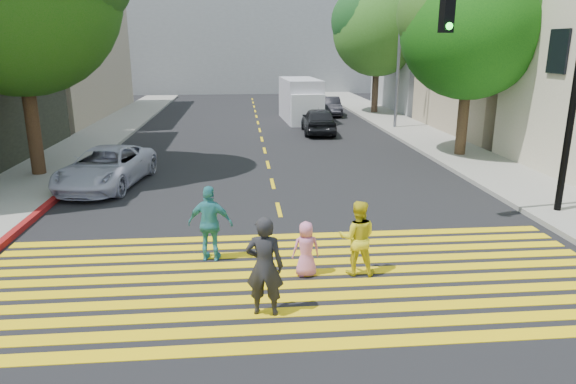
{
  "coord_description": "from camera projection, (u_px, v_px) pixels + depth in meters",
  "views": [
    {
      "loc": [
        -1.04,
        -8.45,
        4.68
      ],
      "look_at": [
        0.0,
        3.0,
        1.4
      ],
      "focal_mm": 32.0,
      "sensor_mm": 36.0,
      "label": 1
    }
  ],
  "objects": [
    {
      "name": "ground",
      "position": [
        303.0,
        309.0,
        9.47
      ],
      "size": [
        120.0,
        120.0,
        0.0
      ],
      "primitive_type": "plane",
      "color": "black"
    },
    {
      "name": "sidewalk_left",
      "position": [
        113.0,
        128.0,
        29.78
      ],
      "size": [
        3.0,
        40.0,
        0.15
      ],
      "primitive_type": "cube",
      "color": "gray",
      "rests_on": "ground"
    },
    {
      "name": "sidewalk_right",
      "position": [
        442.0,
        146.0,
        24.56
      ],
      "size": [
        3.0,
        60.0,
        0.15
      ],
      "primitive_type": "cube",
      "color": "gray",
      "rests_on": "ground"
    },
    {
      "name": "curb_red",
      "position": [
        37.0,
        214.0,
        14.59
      ],
      "size": [
        0.2,
        8.0,
        0.16
      ],
      "primitive_type": "cube",
      "color": "maroon",
      "rests_on": "ground"
    },
    {
      "name": "crosswalk",
      "position": [
        296.0,
        279.0,
        10.69
      ],
      "size": [
        13.4,
        5.3,
        0.01
      ],
      "color": "yellow",
      "rests_on": "ground"
    },
    {
      "name": "lane_line",
      "position": [
        259.0,
        126.0,
        31.02
      ],
      "size": [
        0.12,
        34.4,
        0.01
      ],
      "color": "yellow",
      "rests_on": "ground"
    },
    {
      "name": "building_left_tan",
      "position": [
        10.0,
        41.0,
        33.52
      ],
      "size": [
        12.0,
        16.0,
        10.0
      ],
      "primitive_type": "cube",
      "color": "tan",
      "rests_on": "ground"
    },
    {
      "name": "building_right_tan",
      "position": [
        538.0,
        40.0,
        27.61
      ],
      "size": [
        10.0,
        10.0,
        10.0
      ],
      "primitive_type": "cube",
      "color": "tan",
      "rests_on": "ground"
    },
    {
      "name": "building_right_grey",
      "position": [
        456.0,
        41.0,
        38.14
      ],
      "size": [
        10.0,
        10.0,
        10.0
      ],
      "primitive_type": "cube",
      "color": "gray",
      "rests_on": "ground"
    },
    {
      "name": "backdrop_block",
      "position": [
        249.0,
        33.0,
        53.79
      ],
      "size": [
        30.0,
        8.0,
        12.0
      ],
      "primitive_type": "cube",
      "color": "gray",
      "rests_on": "ground"
    },
    {
      "name": "tree_right_near",
      "position": [
        474.0,
        21.0,
        20.86
      ],
      "size": [
        7.76,
        7.52,
        8.37
      ],
      "rotation": [
        0.0,
        0.0,
        -0.39
      ],
      "color": "black",
      "rests_on": "ground"
    },
    {
      "name": "tree_right_far",
      "position": [
        379.0,
        25.0,
        34.91
      ],
      "size": [
        7.08,
        6.54,
        8.94
      ],
      "rotation": [
        0.0,
        0.0,
        -0.06
      ],
      "color": "#38271F",
      "rests_on": "ground"
    },
    {
      "name": "pedestrian_man",
      "position": [
        265.0,
        266.0,
        9.06
      ],
      "size": [
        0.75,
        0.56,
        1.86
      ],
      "primitive_type": "imported",
      "rotation": [
        0.0,
        0.0,
        2.95
      ],
      "color": "black",
      "rests_on": "ground"
    },
    {
      "name": "pedestrian_woman",
      "position": [
        357.0,
        238.0,
        10.75
      ],
      "size": [
        0.87,
        0.73,
        1.62
      ],
      "primitive_type": "imported",
      "rotation": [
        0.0,
        0.0,
        2.98
      ],
      "color": "yellow",
      "rests_on": "ground"
    },
    {
      "name": "pedestrian_child",
      "position": [
        306.0,
        249.0,
        10.72
      ],
      "size": [
        0.62,
        0.44,
        1.19
      ],
      "primitive_type": "imported",
      "rotation": [
        0.0,
        0.0,
        3.25
      ],
      "color": "pink",
      "rests_on": "ground"
    },
    {
      "name": "pedestrian_extra",
      "position": [
        210.0,
        224.0,
        11.44
      ],
      "size": [
        1.08,
        0.62,
        1.73
      ],
      "primitive_type": "imported",
      "rotation": [
        0.0,
        0.0,
        2.94
      ],
      "color": "teal",
      "rests_on": "ground"
    },
    {
      "name": "white_sedan",
      "position": [
        106.0,
        167.0,
        17.6
      ],
      "size": [
        2.96,
        5.09,
        1.33
      ],
      "primitive_type": "imported",
      "rotation": [
        0.0,
        0.0,
        -0.16
      ],
      "color": "silver",
      "rests_on": "ground"
    },
    {
      "name": "dark_car_near",
      "position": [
        318.0,
        120.0,
        28.27
      ],
      "size": [
        1.91,
        4.33,
        1.45
      ],
      "primitive_type": "imported",
      "rotation": [
        0.0,
        0.0,
        3.09
      ],
      "color": "black",
      "rests_on": "ground"
    },
    {
      "name": "silver_car",
      "position": [
        303.0,
        104.0,
        36.58
      ],
      "size": [
        2.17,
        4.77,
        1.35
      ],
      "primitive_type": "imported",
      "rotation": [
        0.0,
        0.0,
        3.08
      ],
      "color": "gray",
      "rests_on": "ground"
    },
    {
      "name": "dark_car_parked",
      "position": [
        330.0,
        106.0,
        35.7
      ],
      "size": [
        1.52,
        3.89,
        1.26
      ],
      "primitive_type": "imported",
      "rotation": [
        0.0,
        0.0,
        -0.05
      ],
      "color": "black",
      "rests_on": "ground"
    },
    {
      "name": "white_van",
      "position": [
        301.0,
        101.0,
        32.9
      ],
      "size": [
        2.38,
        5.73,
        2.66
      ],
      "rotation": [
        0.0,
        0.0,
        0.05
      ],
      "color": "silver",
      "rests_on": "ground"
    },
    {
      "name": "traffic_signal",
      "position": [
        541.0,
        68.0,
        13.34
      ],
      "size": [
        4.33,
        1.01,
        6.39
      ],
      "rotation": [
        0.0,
        0.0,
        0.16
      ],
      "color": "black",
      "rests_on": "ground"
    },
    {
      "name": "street_lamp",
      "position": [
        397.0,
        33.0,
        28.35
      ],
      "size": [
        2.12,
        0.3,
        9.36
      ],
      "rotation": [
        0.0,
        0.0,
        0.05
      ],
      "color": "slate",
      "rests_on": "ground"
    }
  ]
}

